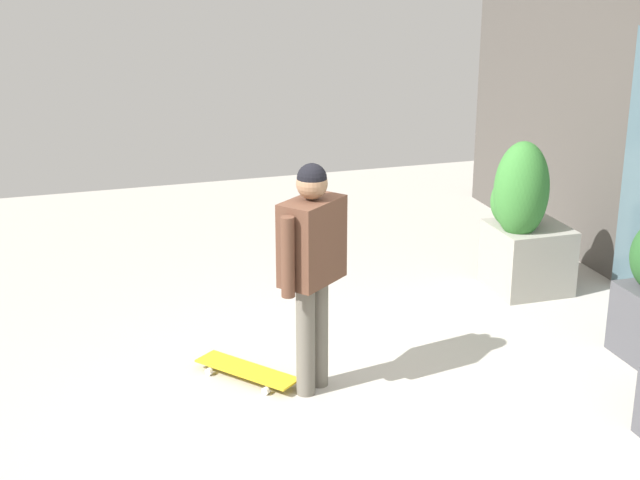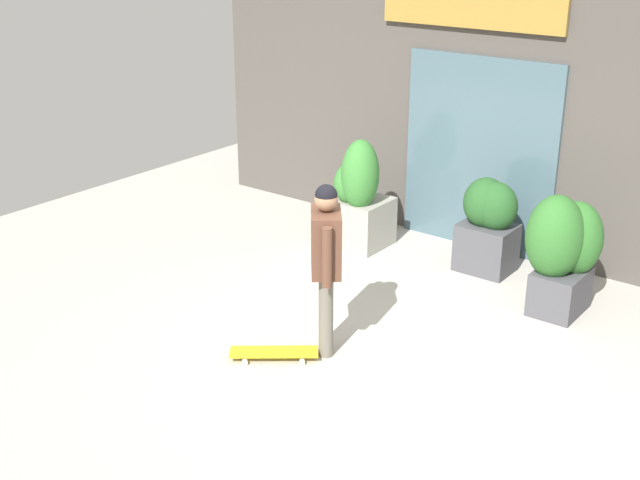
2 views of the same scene
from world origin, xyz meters
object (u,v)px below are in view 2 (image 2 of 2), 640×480
planter_box_left (489,221)px  planter_box_right (563,249)px  skateboard (274,352)px  planter_box_mid (359,199)px  skateboarder (326,252)px

planter_box_left → planter_box_right: bearing=-24.9°
skateboard → planter_box_right: planter_box_right is taller
planter_box_left → planter_box_mid: (-1.54, -0.30, 0.03)m
skateboard → planter_box_left: 3.08m
skateboard → planter_box_right: bearing=-161.5°
planter_box_right → skateboard: bearing=-123.5°
skateboard → planter_box_right: size_ratio=0.61×
skateboard → planter_box_right: (1.65, 2.49, 0.62)m
skateboarder → planter_box_right: 2.51m
planter_box_left → skateboard: bearing=-101.4°
skateboarder → planter_box_left: skateboarder is taller
planter_box_right → planter_box_mid: size_ratio=0.91×
skateboard → planter_box_mid: 2.89m
planter_box_right → skateboarder: bearing=-123.0°
skateboarder → skateboard: bearing=15.6°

